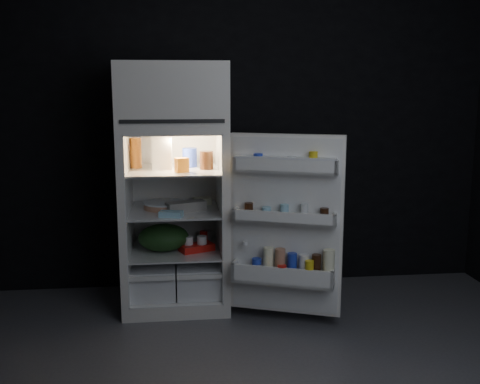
{
  "coord_description": "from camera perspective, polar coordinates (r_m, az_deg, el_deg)",
  "views": [
    {
      "loc": [
        -0.5,
        -2.76,
        1.62
      ],
      "look_at": [
        -0.07,
        1.0,
        0.9
      ],
      "focal_mm": 42.0,
      "sensor_mm": 36.0,
      "label": 1
    }
  ],
  "objects": [
    {
      "name": "wall_back",
      "position": [
        4.5,
        -0.09,
        7.32
      ],
      "size": [
        4.0,
        0.0,
        2.7
      ],
      "primitive_type": "cube",
      "color": "black",
      "rests_on": "ground"
    },
    {
      "name": "wall_front",
      "position": [
        1.21,
        18.28,
        -2.65
      ],
      "size": [
        4.0,
        0.0,
        2.7
      ],
      "primitive_type": "cube",
      "color": "black",
      "rests_on": "ground"
    },
    {
      "name": "refrigerator",
      "position": [
        4.14,
        -6.71,
        1.44
      ],
      "size": [
        0.76,
        0.71,
        1.78
      ],
      "color": "white",
      "rests_on": "ground"
    },
    {
      "name": "fridge_door",
      "position": [
        3.76,
        4.74,
        -3.69
      ],
      "size": [
        0.74,
        0.44,
        1.22
      ],
      "color": "white",
      "rests_on": "ground"
    },
    {
      "name": "milk_jug",
      "position": [
        4.08,
        -7.93,
        3.99
      ],
      "size": [
        0.14,
        0.14,
        0.24
      ],
      "primitive_type": "cube",
      "rotation": [
        0.0,
        0.0,
        -0.02
      ],
      "color": "white",
      "rests_on": "refrigerator"
    },
    {
      "name": "mayo_jar",
      "position": [
        4.18,
        -5.13,
        3.51
      ],
      "size": [
        0.11,
        0.11,
        0.14
      ],
      "primitive_type": "cylinder",
      "rotation": [
        0.0,
        0.0,
        -0.04
      ],
      "color": "#213AB6",
      "rests_on": "refrigerator"
    },
    {
      "name": "jam_jar",
      "position": [
        4.05,
        -3.43,
        3.24
      ],
      "size": [
        0.11,
        0.11,
        0.13
      ],
      "primitive_type": "cylinder",
      "rotation": [
        0.0,
        0.0,
        -0.18
      ],
      "color": "black",
      "rests_on": "refrigerator"
    },
    {
      "name": "amber_bottle",
      "position": [
        4.18,
        -10.55,
        3.93
      ],
      "size": [
        0.11,
        0.11,
        0.22
      ],
      "primitive_type": "cylinder",
      "rotation": [
        0.0,
        0.0,
        -0.36
      ],
      "color": "#C0651E",
      "rests_on": "refrigerator"
    },
    {
      "name": "small_carton",
      "position": [
        3.93,
        -5.94,
        2.74
      ],
      "size": [
        0.11,
        0.09,
        0.1
      ],
      "primitive_type": "cube",
      "rotation": [
        0.0,
        0.0,
        0.39
      ],
      "color": "orange",
      "rests_on": "refrigerator"
    },
    {
      "name": "egg_carton",
      "position": [
        4.07,
        -5.52,
        -1.47
      ],
      "size": [
        0.3,
        0.2,
        0.07
      ],
      "primitive_type": "cube",
      "rotation": [
        0.0,
        0.0,
        0.35
      ],
      "color": "gray",
      "rests_on": "refrigerator"
    },
    {
      "name": "pie",
      "position": [
        4.18,
        -7.7,
        -1.4
      ],
      "size": [
        0.33,
        0.33,
        0.04
      ],
      "primitive_type": "cylinder",
      "rotation": [
        0.0,
        0.0,
        0.09
      ],
      "color": "tan",
      "rests_on": "refrigerator"
    },
    {
      "name": "flat_package",
      "position": [
        3.91,
        -7.01,
        -2.23
      ],
      "size": [
        0.17,
        0.12,
        0.04
      ],
      "primitive_type": "cube",
      "rotation": [
        0.0,
        0.0,
        -0.26
      ],
      "color": "#8CC2D9",
      "rests_on": "refrigerator"
    },
    {
      "name": "wrapped_pkg",
      "position": [
        4.31,
        -3.89,
        -0.9
      ],
      "size": [
        0.14,
        0.13,
        0.05
      ],
      "primitive_type": "cube",
      "rotation": [
        0.0,
        0.0,
        0.23
      ],
      "color": "#F8F7CB",
      "rests_on": "refrigerator"
    },
    {
      "name": "produce_bag",
      "position": [
        4.16,
        -7.78,
        -4.6
      ],
      "size": [
        0.42,
        0.37,
        0.2
      ],
      "primitive_type": "ellipsoid",
      "rotation": [
        0.0,
        0.0,
        -0.18
      ],
      "color": "#193815",
      "rests_on": "refrigerator"
    },
    {
      "name": "yogurt_tray",
      "position": [
        4.15,
        -4.43,
        -5.63
      ],
      "size": [
        0.27,
        0.21,
        0.05
      ],
      "primitive_type": "cube",
      "rotation": [
        0.0,
        0.0,
        0.39
      ],
      "color": "red",
      "rests_on": "refrigerator"
    },
    {
      "name": "small_can_red",
      "position": [
        4.35,
        -3.71,
        -4.57
      ],
      "size": [
        0.07,
        0.07,
        0.09
      ],
      "primitive_type": "cylinder",
      "rotation": [
        0.0,
        0.0,
        0.15
      ],
      "color": "red",
      "rests_on": "refrigerator"
    },
    {
      "name": "small_can_silver",
      "position": [
        4.37,
        -3.29,
        -4.5
      ],
      "size": [
        0.08,
        0.08,
        0.09
      ],
      "primitive_type": "cylinder",
      "rotation": [
        0.0,
        0.0,
        0.3
      ],
      "color": "#B4B3B8",
      "rests_on": "refrigerator"
    }
  ]
}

